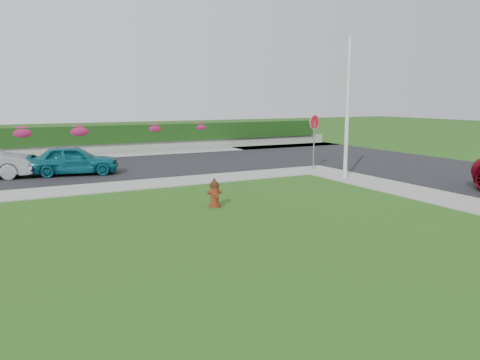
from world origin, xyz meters
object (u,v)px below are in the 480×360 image
sedan_teal (73,160)px  utility_pole (347,109)px  fire_hydrant (215,194)px  stop_sign (314,129)px

sedan_teal → utility_pole: utility_pole is taller
fire_hydrant → utility_pole: 7.69m
fire_hydrant → utility_pole: bearing=25.0°
stop_sign → utility_pole: bearing=-91.0°
utility_pole → fire_hydrant: bearing=-162.5°
fire_hydrant → stop_sign: size_ratio=0.34×
fire_hydrant → stop_sign: bearing=41.4°
fire_hydrant → sedan_teal: 8.85m
utility_pole → stop_sign: size_ratio=2.23×
fire_hydrant → utility_pole: utility_pole is taller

